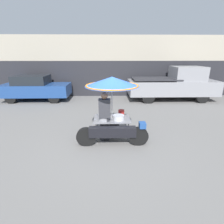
{
  "coord_description": "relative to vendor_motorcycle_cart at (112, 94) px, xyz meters",
  "views": [
    {
      "loc": [
        -0.1,
        -5.18,
        2.77
      ],
      "look_at": [
        0.04,
        0.43,
        0.94
      ],
      "focal_mm": 28.0,
      "sensor_mm": 36.0,
      "label": 1
    }
  ],
  "objects": [
    {
      "name": "shopfront_building",
      "position": [
        -0.04,
        7.68,
        0.43
      ],
      "size": [
        28.0,
        2.06,
        4.04
      ],
      "color": "#B2A893",
      "rests_on": "ground"
    },
    {
      "name": "ground_plane",
      "position": [
        -0.04,
        -0.39,
        -1.57
      ],
      "size": [
        36.0,
        36.0,
        0.0
      ],
      "primitive_type": "plane",
      "color": "slate"
    },
    {
      "name": "vendor_motorcycle_cart",
      "position": [
        0.0,
        0.0,
        0.0
      ],
      "size": [
        2.29,
        1.76,
        2.11
      ],
      "color": "black",
      "rests_on": "ground"
    },
    {
      "name": "parked_car",
      "position": [
        -4.71,
        5.46,
        -0.76
      ],
      "size": [
        4.14,
        1.71,
        1.58
      ],
      "color": "black",
      "rests_on": "ground"
    },
    {
      "name": "vendor_person",
      "position": [
        -0.25,
        -0.17,
        -0.64
      ],
      "size": [
        0.38,
        0.22,
        1.67
      ],
      "color": "#2D2D33",
      "rests_on": "ground"
    },
    {
      "name": "pickup_truck",
      "position": [
        4.08,
        5.34,
        -0.57
      ],
      "size": [
        5.48,
        1.77,
        2.11
      ],
      "color": "black",
      "rests_on": "ground"
    }
  ]
}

